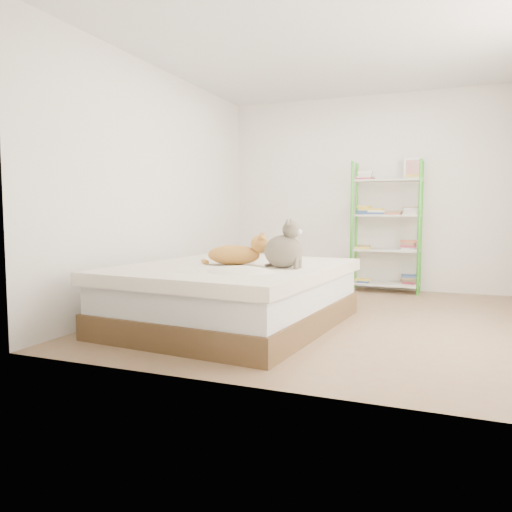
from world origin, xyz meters
The scene contains 7 objects.
room centered at (0.00, 0.00, 1.30)m, with size 3.81×4.21×2.61m.
bed centered at (-0.74, -0.63, 0.28)m, with size 1.94×2.34×0.56m.
orange_cat centered at (-0.73, -0.64, 0.68)m, with size 0.57×0.31×0.23m, color #D18C4A, non-canonical shape.
grey_cat centered at (-0.23, -0.71, 0.77)m, with size 0.30×0.36×0.41m, color #766C5C, non-canonical shape.
shelf_unit centered at (0.31, 1.88, 0.85)m, with size 0.88×0.36×1.74m.
cardboard_box centered at (-0.17, 0.77, 0.16)m, with size 0.47×0.46×0.37m.
white_bin centered at (-1.15, 1.82, 0.17)m, with size 0.38×0.36×0.34m.
Camera 1 is at (1.14, -4.78, 1.04)m, focal length 35.00 mm.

